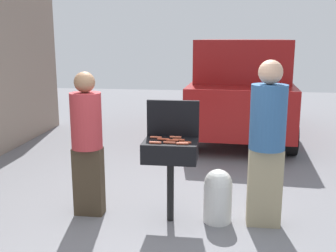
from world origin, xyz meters
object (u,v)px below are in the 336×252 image
(hot_dog_4, at_px, (163,139))
(person_left, at_px, (87,139))
(hot_dog_6, at_px, (169,143))
(hot_dog_3, at_px, (155,143))
(parked_minivan, at_px, (242,87))
(hot_dog_5, at_px, (179,140))
(hot_dog_1, at_px, (156,137))
(hot_dog_8, at_px, (182,144))
(bbq_grill, at_px, (170,154))
(hot_dog_2, at_px, (185,143))
(propane_tank, at_px, (218,195))
(hot_dog_7, at_px, (172,140))
(person_right, at_px, (267,138))
(hot_dog_0, at_px, (176,137))

(hot_dog_4, bearing_deg, person_left, 177.40)
(hot_dog_6, bearing_deg, hot_dog_3, -172.13)
(hot_dog_4, bearing_deg, parked_minivan, 76.84)
(hot_dog_5, bearing_deg, hot_dog_1, 162.99)
(person_left, bearing_deg, hot_dog_8, -11.35)
(bbq_grill, distance_m, hot_dog_2, 0.25)
(hot_dog_6, bearing_deg, propane_tank, 17.57)
(hot_dog_2, relative_size, hot_dog_3, 1.00)
(hot_dog_1, bearing_deg, parked_minivan, 75.43)
(hot_dog_2, relative_size, hot_dog_7, 1.00)
(bbq_grill, height_order, person_right, person_right)
(bbq_grill, bearing_deg, person_right, 2.04)
(bbq_grill, xyz_separation_m, propane_tank, (0.54, 0.05, -0.48))
(hot_dog_5, distance_m, hot_dog_8, 0.16)
(hot_dog_8, bearing_deg, hot_dog_7, 136.56)
(hot_dog_3, xyz_separation_m, hot_dog_4, (0.07, 0.15, 0.00))
(hot_dog_6, xyz_separation_m, propane_tank, (0.53, 0.17, -0.63))
(person_left, bearing_deg, hot_dog_5, -3.76)
(person_right, bearing_deg, hot_dog_4, 10.91)
(hot_dog_4, relative_size, hot_dog_6, 1.00)
(hot_dog_8, bearing_deg, hot_dog_5, 109.41)
(hot_dog_2, relative_size, hot_dog_8, 1.00)
(hot_dog_2, height_order, propane_tank, hot_dog_2)
(hot_dog_5, relative_size, hot_dog_7, 1.00)
(bbq_grill, bearing_deg, hot_dog_5, 3.94)
(person_right, bearing_deg, person_left, 9.17)
(bbq_grill, distance_m, hot_dog_8, 0.26)
(hot_dog_2, height_order, hot_dog_7, same)
(hot_dog_0, relative_size, hot_dog_3, 1.00)
(hot_dog_1, relative_size, person_right, 0.07)
(parked_minivan, bearing_deg, hot_dog_1, 78.43)
(hot_dog_7, height_order, parked_minivan, parked_minivan)
(hot_dog_1, bearing_deg, hot_dog_2, -28.16)
(hot_dog_1, bearing_deg, bbq_grill, -26.63)
(hot_dog_4, height_order, hot_dog_7, same)
(propane_tank, bearing_deg, hot_dog_6, -162.43)
(person_left, bearing_deg, hot_dog_3, -14.58)
(person_right, bearing_deg, parked_minivan, -79.33)
(hot_dog_0, bearing_deg, propane_tank, -9.24)
(bbq_grill, relative_size, person_left, 0.56)
(hot_dog_4, bearing_deg, propane_tank, 3.21)
(person_left, bearing_deg, hot_dog_0, 2.85)
(hot_dog_3, relative_size, hot_dog_7, 1.00)
(hot_dog_5, xyz_separation_m, propane_tank, (0.44, 0.04, -0.63))
(parked_minivan, bearing_deg, bbq_grill, 80.86)
(hot_dog_2, height_order, hot_dog_6, same)
(hot_dog_0, bearing_deg, hot_dog_6, -98.37)
(hot_dog_8, relative_size, person_right, 0.07)
(hot_dog_8, relative_size, parked_minivan, 0.03)
(hot_dog_8, bearing_deg, person_right, 11.56)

